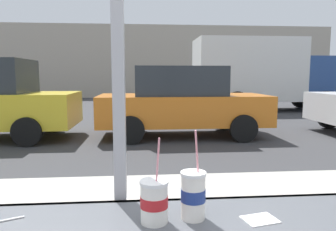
% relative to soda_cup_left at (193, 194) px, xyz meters
% --- Properties ---
extents(ground_plane, '(60.00, 60.00, 0.00)m').
position_rel_soda_cup_left_xyz_m(ground_plane, '(-0.28, 8.16, -1.08)').
color(ground_plane, '#38383A').
extents(sidewalk_strip, '(16.00, 2.80, 0.15)m').
position_rel_soda_cup_left_xyz_m(sidewalk_strip, '(-0.28, 1.76, -1.01)').
color(sidewalk_strip, '#B2ADA3').
rests_on(sidewalk_strip, ground).
extents(window_wall, '(2.99, 0.20, 2.90)m').
position_rel_soda_cup_left_xyz_m(window_wall, '(-0.28, 0.24, 0.73)').
color(window_wall, '#2D2D33').
rests_on(window_wall, ground).
extents(building_facade_far, '(28.00, 1.20, 5.09)m').
position_rel_soda_cup_left_xyz_m(building_facade_far, '(-0.28, 22.13, 1.46)').
color(building_facade_far, '#A89E8E').
rests_on(building_facade_far, ground).
extents(soda_cup_left, '(0.09, 0.09, 0.33)m').
position_rel_soda_cup_left_xyz_m(soda_cup_left, '(0.00, 0.00, 0.00)').
color(soda_cup_left, white).
rests_on(soda_cup_left, window_counter).
extents(soda_cup_right, '(0.10, 0.10, 0.31)m').
position_rel_soda_cup_left_xyz_m(soda_cup_right, '(-0.14, -0.02, -0.01)').
color(soda_cup_right, white).
rests_on(soda_cup_right, window_counter).
extents(napkin_wrapper, '(0.14, 0.11, 0.00)m').
position_rel_soda_cup_left_xyz_m(napkin_wrapper, '(0.24, -0.03, -0.09)').
color(napkin_wrapper, white).
rests_on(napkin_wrapper, window_counter).
extents(parked_car_orange, '(4.16, 1.93, 1.75)m').
position_rel_soda_cup_left_xyz_m(parked_car_orange, '(0.83, 6.76, -0.20)').
color(parked_car_orange, orange).
rests_on(parked_car_orange, ground).
extents(box_truck, '(6.25, 2.44, 3.11)m').
position_rel_soda_cup_left_xyz_m(box_truck, '(5.14, 12.51, 0.58)').
color(box_truck, silver).
rests_on(box_truck, ground).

